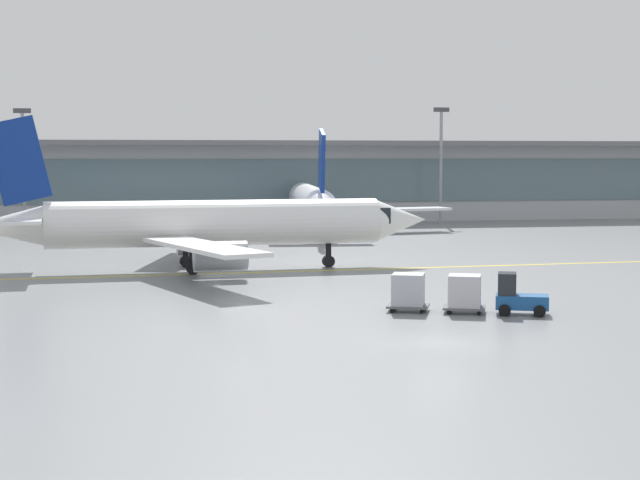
{
  "coord_description": "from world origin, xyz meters",
  "views": [
    {
      "loc": [
        -12.71,
        -40.53,
        8.04
      ],
      "look_at": [
        -2.04,
        17.02,
        3.0
      ],
      "focal_mm": 56.11,
      "sensor_mm": 36.0,
      "label": 1
    }
  ],
  "objects_px": {
    "cargo_dolly_lead": "(465,292)",
    "cargo_dolly_trailing": "(408,291)",
    "taxiing_regional_jet": "(210,225)",
    "apron_light_mast_1": "(23,163)",
    "baggage_tug": "(517,297)",
    "apron_light_mast_2": "(441,160)",
    "gate_airplane_1": "(311,202)"
  },
  "relations": [
    {
      "from": "baggage_tug",
      "to": "cargo_dolly_lead",
      "type": "bearing_deg",
      "value": 180.0
    },
    {
      "from": "apron_light_mast_1",
      "to": "apron_light_mast_2",
      "type": "relative_size",
      "value": 0.96
    },
    {
      "from": "taxiing_regional_jet",
      "to": "cargo_dolly_trailing",
      "type": "height_order",
      "value": "taxiing_regional_jet"
    },
    {
      "from": "baggage_tug",
      "to": "apron_light_mast_1",
      "type": "height_order",
      "value": "apron_light_mast_1"
    },
    {
      "from": "apron_light_mast_1",
      "to": "baggage_tug",
      "type": "bearing_deg",
      "value": -64.17
    },
    {
      "from": "gate_airplane_1",
      "to": "cargo_dolly_lead",
      "type": "relative_size",
      "value": 12.39
    },
    {
      "from": "taxiing_regional_jet",
      "to": "apron_light_mast_1",
      "type": "xyz_separation_m",
      "value": [
        -16.62,
        40.69,
        3.92
      ]
    },
    {
      "from": "cargo_dolly_trailing",
      "to": "apron_light_mast_1",
      "type": "distance_m",
      "value": 66.08
    },
    {
      "from": "baggage_tug",
      "to": "cargo_dolly_trailing",
      "type": "distance_m",
      "value": 5.5
    },
    {
      "from": "apron_light_mast_1",
      "to": "taxiing_regional_jet",
      "type": "bearing_deg",
      "value": -67.78
    },
    {
      "from": "taxiing_regional_jet",
      "to": "apron_light_mast_1",
      "type": "relative_size",
      "value": 2.49
    },
    {
      "from": "baggage_tug",
      "to": "gate_airplane_1",
      "type": "bearing_deg",
      "value": 112.17
    },
    {
      "from": "cargo_dolly_trailing",
      "to": "apron_light_mast_1",
      "type": "bearing_deg",
      "value": 133.69
    },
    {
      "from": "cargo_dolly_lead",
      "to": "cargo_dolly_trailing",
      "type": "relative_size",
      "value": 1.0
    },
    {
      "from": "gate_airplane_1",
      "to": "cargo_dolly_trailing",
      "type": "bearing_deg",
      "value": -179.21
    },
    {
      "from": "cargo_dolly_lead",
      "to": "apron_light_mast_1",
      "type": "xyz_separation_m",
      "value": [
        -27.91,
        61.8,
        6.04
      ]
    },
    {
      "from": "cargo_dolly_lead",
      "to": "apron_light_mast_2",
      "type": "height_order",
      "value": "apron_light_mast_2"
    },
    {
      "from": "apron_light_mast_1",
      "to": "apron_light_mast_2",
      "type": "bearing_deg",
      "value": 1.06
    },
    {
      "from": "cargo_dolly_trailing",
      "to": "apron_light_mast_2",
      "type": "bearing_deg",
      "value": 92.34
    },
    {
      "from": "baggage_tug",
      "to": "cargo_dolly_lead",
      "type": "distance_m",
      "value": 2.64
    },
    {
      "from": "baggage_tug",
      "to": "apron_light_mast_2",
      "type": "bearing_deg",
      "value": 97.15
    },
    {
      "from": "taxiing_regional_jet",
      "to": "baggage_tug",
      "type": "height_order",
      "value": "taxiing_regional_jet"
    },
    {
      "from": "cargo_dolly_lead",
      "to": "cargo_dolly_trailing",
      "type": "xyz_separation_m",
      "value": [
        -2.67,
        1.03,
        0.0
      ]
    },
    {
      "from": "baggage_tug",
      "to": "apron_light_mast_1",
      "type": "relative_size",
      "value": 0.23
    },
    {
      "from": "taxiing_regional_jet",
      "to": "cargo_dolly_lead",
      "type": "xyz_separation_m",
      "value": [
        11.29,
        -21.11,
        -2.13
      ]
    },
    {
      "from": "apron_light_mast_2",
      "to": "cargo_dolly_trailing",
      "type": "bearing_deg",
      "value": -108.8
    },
    {
      "from": "baggage_tug",
      "to": "apron_light_mast_1",
      "type": "distance_m",
      "value": 69.99
    },
    {
      "from": "baggage_tug",
      "to": "cargo_dolly_trailing",
      "type": "relative_size",
      "value": 1.16
    },
    {
      "from": "gate_airplane_1",
      "to": "taxiing_regional_jet",
      "type": "xyz_separation_m",
      "value": [
        -12.78,
        -32.34,
        0.06
      ]
    },
    {
      "from": "cargo_dolly_trailing",
      "to": "taxiing_regional_jet",
      "type": "bearing_deg",
      "value": 134.38
    },
    {
      "from": "apron_light_mast_2",
      "to": "taxiing_regional_jet",
      "type": "bearing_deg",
      "value": -125.47
    },
    {
      "from": "baggage_tug",
      "to": "apron_light_mast_2",
      "type": "height_order",
      "value": "apron_light_mast_2"
    }
  ]
}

